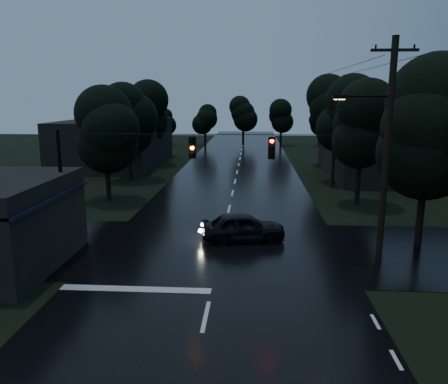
# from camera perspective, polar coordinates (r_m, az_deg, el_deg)

# --- Properties ---
(main_road) EXTENTS (12.00, 120.00, 0.02)m
(main_road) POSITION_cam_1_polar(r_m,az_deg,el_deg) (39.49, 1.45, 1.37)
(main_road) COLOR black
(main_road) RESTS_ON ground
(cross_street) EXTENTS (60.00, 9.00, 0.02)m
(cross_street) POSITION_cam_1_polar(r_m,az_deg,el_deg) (22.10, -0.46, -7.41)
(cross_street) COLOR black
(cross_street) RESTS_ON ground
(building_far_right) EXTENTS (10.00, 14.00, 4.40)m
(building_far_right) POSITION_cam_1_polar(r_m,az_deg,el_deg) (44.84, 19.93, 4.79)
(building_far_right) COLOR black
(building_far_right) RESTS_ON ground
(building_far_left) EXTENTS (10.00, 16.00, 5.00)m
(building_far_left) POSITION_cam_1_polar(r_m,az_deg,el_deg) (51.41, -13.95, 6.36)
(building_far_left) COLOR black
(building_far_left) RESTS_ON ground
(utility_pole_main) EXTENTS (3.50, 0.30, 10.00)m
(utility_pole_main) POSITION_cam_1_polar(r_m,az_deg,el_deg) (20.73, 20.28, 5.47)
(utility_pole_main) COLOR black
(utility_pole_main) RESTS_ON ground
(utility_pole_far) EXTENTS (2.00, 0.30, 7.50)m
(utility_pole_far) POSITION_cam_1_polar(r_m,az_deg,el_deg) (37.54, 14.20, 6.42)
(utility_pole_far) COLOR black
(utility_pole_far) RESTS_ON ground
(anchor_pole_left) EXTENTS (0.18, 0.18, 6.00)m
(anchor_pole_left) POSITION_cam_1_polar(r_m,az_deg,el_deg) (22.17, -20.39, -0.07)
(anchor_pole_left) COLOR black
(anchor_pole_left) RESTS_ON ground
(span_signals) EXTENTS (15.00, 0.37, 1.12)m
(span_signals) POSITION_cam_1_polar(r_m,az_deg,el_deg) (19.89, 0.90, 5.92)
(span_signals) COLOR black
(span_signals) RESTS_ON ground
(tree_corner_near) EXTENTS (4.48, 4.48, 9.44)m
(tree_corner_near) POSITION_cam_1_polar(r_m,az_deg,el_deg) (23.39, 25.19, 7.57)
(tree_corner_near) COLOR black
(tree_corner_near) RESTS_ON ground
(tree_left_a) EXTENTS (3.92, 3.92, 8.26)m
(tree_left_a) POSITION_cam_1_polar(r_m,az_deg,el_deg) (32.59, -15.28, 7.95)
(tree_left_a) COLOR black
(tree_left_a) RESTS_ON ground
(tree_left_b) EXTENTS (4.20, 4.20, 8.85)m
(tree_left_b) POSITION_cam_1_polar(r_m,az_deg,el_deg) (40.37, -12.44, 9.37)
(tree_left_b) COLOR black
(tree_left_b) RESTS_ON ground
(tree_left_c) EXTENTS (4.48, 4.48, 9.44)m
(tree_left_c) POSITION_cam_1_polar(r_m,az_deg,el_deg) (50.17, -9.95, 10.40)
(tree_left_c) COLOR black
(tree_left_c) RESTS_ON ground
(tree_right_a) EXTENTS (4.20, 4.20, 8.85)m
(tree_right_a) POSITION_cam_1_polar(r_m,az_deg,el_deg) (31.70, 17.55, 8.39)
(tree_right_a) COLOR black
(tree_right_a) RESTS_ON ground
(tree_right_b) EXTENTS (4.48, 4.48, 9.44)m
(tree_right_b) POSITION_cam_1_polar(r_m,az_deg,el_deg) (39.61, 15.72, 9.69)
(tree_right_b) COLOR black
(tree_right_b) RESTS_ON ground
(tree_right_c) EXTENTS (4.76, 4.76, 10.03)m
(tree_right_c) POSITION_cam_1_polar(r_m,az_deg,el_deg) (49.53, 14.07, 10.63)
(tree_right_c) COLOR black
(tree_right_c) RESTS_ON ground
(car) EXTENTS (4.62, 2.41, 1.50)m
(car) POSITION_cam_1_polar(r_m,az_deg,el_deg) (23.13, 2.53, -4.56)
(car) COLOR black
(car) RESTS_ON ground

